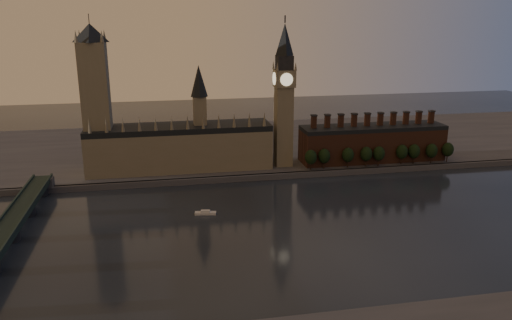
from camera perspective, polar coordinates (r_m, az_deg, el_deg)
The scene contains 16 objects.
ground at distance 271.15m, azimuth 6.59°, elevation -8.02°, with size 900.00×900.00×0.00m, color black.
north_bank at distance 434.35m, azimuth -0.35°, elevation 1.66°, with size 900.00×182.00×4.00m.
palace_of_westminster at distance 361.74m, azimuth -8.60°, elevation 1.72°, with size 130.00×30.30×74.00m.
victoria_tower at distance 356.96m, azimuth -17.86°, elevation 7.08°, with size 24.00×24.00×108.00m.
big_ben at distance 360.22m, azimuth 3.21°, elevation 7.54°, with size 15.00×15.00×107.00m.
chimney_block at distance 390.47m, azimuth 13.14°, elevation 1.97°, with size 110.00×25.00×37.00m.
embankment_tree_0 at distance 358.49m, azimuth 6.28°, elevation 0.33°, with size 8.60×8.60×14.88m.
embankment_tree_1 at distance 362.55m, azimuth 7.80°, elevation 0.45°, with size 8.60×8.60×14.88m.
embankment_tree_2 at distance 368.18m, azimuth 10.47°, elevation 0.58°, with size 8.60×8.60×14.88m.
embankment_tree_3 at distance 373.50m, azimuth 12.49°, elevation 0.68°, with size 8.60×8.60×14.88m.
embankment_tree_4 at distance 376.72m, azimuth 13.87°, elevation 0.72°, with size 8.60×8.60×14.88m.
embankment_tree_5 at distance 386.05m, azimuth 16.34°, elevation 0.91°, with size 8.60×8.60×14.88m.
embankment_tree_6 at distance 389.98m, azimuth 17.62°, elevation 0.95°, with size 8.60×8.60×14.88m.
embankment_tree_7 at distance 395.81m, azimuth 19.43°, elevation 1.00°, with size 8.60×8.60×14.88m.
embankment_tree_8 at distance 403.57m, azimuth 21.08°, elevation 1.12°, with size 8.60×8.60×14.88m.
river_boat at distance 291.65m, azimuth -5.80°, elevation -6.02°, with size 12.64×5.55×2.44m.
Camera 1 is at (-76.48, -235.56, 110.37)m, focal length 35.00 mm.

